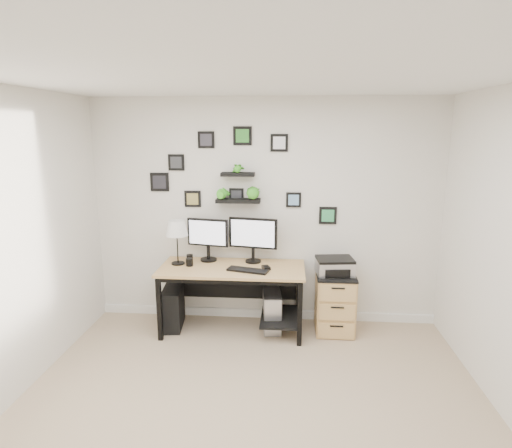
# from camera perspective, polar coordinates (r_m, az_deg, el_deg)

# --- Properties ---
(room) EXTENTS (4.00, 4.00, 4.00)m
(room) POSITION_cam_1_polar(r_m,az_deg,el_deg) (5.31, 1.14, -11.84)
(room) COLOR tan
(room) RESTS_ON ground
(desk) EXTENTS (1.60, 0.70, 0.75)m
(desk) POSITION_cam_1_polar(r_m,az_deg,el_deg) (4.83, -2.71, -7.04)
(desk) COLOR tan
(desk) RESTS_ON ground
(monitor_left) EXTENTS (0.48, 0.22, 0.50)m
(monitor_left) POSITION_cam_1_polar(r_m,az_deg,el_deg) (4.93, -6.44, -1.66)
(monitor_left) COLOR black
(monitor_left) RESTS_ON desk
(monitor_right) EXTENTS (0.55, 0.21, 0.52)m
(monitor_right) POSITION_cam_1_polar(r_m,az_deg,el_deg) (4.84, -0.41, -1.64)
(monitor_right) COLOR black
(monitor_right) RESTS_ON desk
(keyboard) EXTENTS (0.46, 0.25, 0.02)m
(keyboard) POSITION_cam_1_polar(r_m,az_deg,el_deg) (4.62, -1.11, -6.18)
(keyboard) COLOR black
(keyboard) RESTS_ON desk
(mouse) EXTENTS (0.11, 0.13, 0.03)m
(mouse) POSITION_cam_1_polar(r_m,az_deg,el_deg) (4.68, 1.35, -5.84)
(mouse) COLOR black
(mouse) RESTS_ON desk
(table_lamp) EXTENTS (0.25, 0.25, 0.50)m
(table_lamp) POSITION_cam_1_polar(r_m,az_deg,el_deg) (4.84, -10.53, -0.69)
(table_lamp) COLOR black
(table_lamp) RESTS_ON desk
(mug) EXTENTS (0.08, 0.08, 0.09)m
(mug) POSITION_cam_1_polar(r_m,az_deg,el_deg) (4.84, -8.86, -5.04)
(mug) COLOR black
(mug) RESTS_ON desk
(pen_cup) EXTENTS (0.07, 0.07, 0.09)m
(pen_cup) POSITION_cam_1_polar(r_m,az_deg,el_deg) (4.96, -8.83, -4.57)
(pen_cup) COLOR black
(pen_cup) RESTS_ON desk
(pc_tower_black) EXTENTS (0.26, 0.48, 0.46)m
(pc_tower_black) POSITION_cam_1_polar(r_m,az_deg,el_deg) (5.11, -11.01, -10.88)
(pc_tower_black) COLOR black
(pc_tower_black) RESTS_ON ground
(pc_tower_grey) EXTENTS (0.24, 0.46, 0.44)m
(pc_tower_grey) POSITION_cam_1_polar(r_m,az_deg,el_deg) (4.98, 2.14, -11.45)
(pc_tower_grey) COLOR gray
(pc_tower_grey) RESTS_ON ground
(file_cabinet) EXTENTS (0.43, 0.53, 0.67)m
(file_cabinet) POSITION_cam_1_polar(r_m,az_deg,el_deg) (4.98, 10.45, -10.21)
(file_cabinet) COLOR tan
(file_cabinet) RESTS_ON ground
(printer) EXTENTS (0.43, 0.36, 0.18)m
(printer) POSITION_cam_1_polar(r_m,az_deg,el_deg) (4.83, 10.45, -5.54)
(printer) COLOR silver
(printer) RESTS_ON file_cabinet
(wall_decor) EXTENTS (2.15, 0.18, 1.09)m
(wall_decor) POSITION_cam_1_polar(r_m,az_deg,el_deg) (4.84, -2.49, 5.68)
(wall_decor) COLOR black
(wall_decor) RESTS_ON ground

